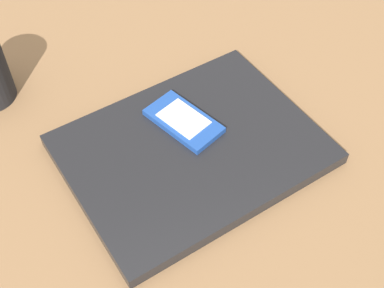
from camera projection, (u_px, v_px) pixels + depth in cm
name	position (u px, v px, depth cm)	size (l,w,h in cm)	color
desk_surface	(139.00, 153.00, 71.14)	(120.00, 80.00, 3.00)	olive
laptop_closed	(192.00, 149.00, 68.46)	(32.55, 25.00, 1.83)	black
cell_phone_on_laptop	(184.00, 121.00, 69.88)	(10.34, 11.83, 0.99)	#1E479E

